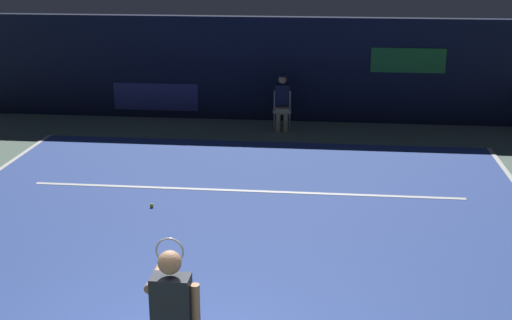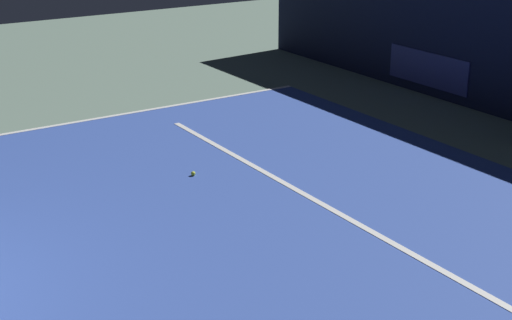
% 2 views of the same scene
% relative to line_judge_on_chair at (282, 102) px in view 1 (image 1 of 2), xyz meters
% --- Properties ---
extents(ground_plane, '(32.43, 32.43, 0.00)m').
position_rel_line_judge_on_chair_xyz_m(ground_plane, '(-0.37, -6.27, -0.69)').
color(ground_plane, slate).
extents(court_surface, '(10.16, 10.15, 0.01)m').
position_rel_line_judge_on_chair_xyz_m(court_surface, '(-0.37, -6.27, -0.68)').
color(court_surface, '#3856B2').
rests_on(court_surface, ground).
extents(line_service, '(7.92, 0.10, 0.01)m').
position_rel_line_judge_on_chair_xyz_m(line_service, '(-0.37, -4.49, -0.67)').
color(line_service, white).
rests_on(line_service, court_surface).
extents(back_wall, '(16.87, 0.33, 2.60)m').
position_rel_line_judge_on_chair_xyz_m(back_wall, '(-0.37, 0.98, 0.61)').
color(back_wall, '#141933').
rests_on(back_wall, ground).
extents(line_judge_on_chair, '(0.46, 0.55, 1.32)m').
position_rel_line_judge_on_chair_xyz_m(line_judge_on_chair, '(0.00, 0.00, 0.00)').
color(line_judge_on_chair, white).
rests_on(line_judge_on_chair, ground).
extents(tennis_ball, '(0.07, 0.07, 0.07)m').
position_rel_line_judge_on_chair_xyz_m(tennis_ball, '(-1.85, -5.47, -0.64)').
color(tennis_ball, '#CCE033').
rests_on(tennis_ball, court_surface).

